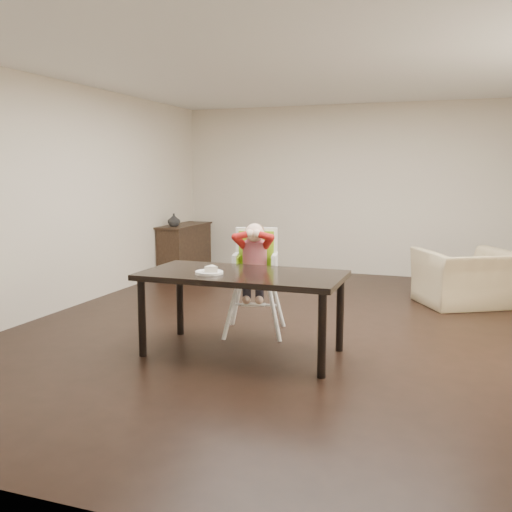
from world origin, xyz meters
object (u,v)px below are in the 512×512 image
at_px(dining_table, 242,281).
at_px(high_chair, 255,256).
at_px(armchair, 466,269).
at_px(sideboard, 185,248).

xyz_separation_m(dining_table, high_chair, (-0.13, 0.70, 0.13)).
height_order(high_chair, armchair, high_chair).
bearing_deg(high_chair, armchair, 30.88).
height_order(dining_table, armchair, armchair).
bearing_deg(sideboard, high_chair, -52.47).
bearing_deg(high_chair, sideboard, 114.58).
distance_m(dining_table, armchair, 3.30).
bearing_deg(high_chair, dining_table, -92.69).
relative_size(armchair, sideboard, 0.84).
bearing_deg(armchair, sideboard, -42.36).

